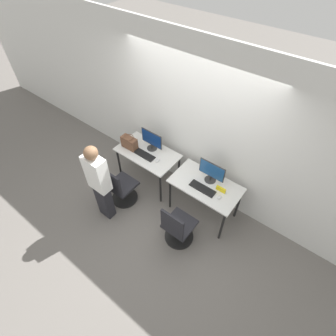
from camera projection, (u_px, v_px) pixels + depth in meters
ground_plane at (164, 205)px, 4.81m from camera, size 20.00×20.00×0.00m
wall_back at (192, 123)px, 4.21m from camera, size 12.00×0.05×2.80m
desk_left at (148, 156)px, 4.76m from camera, size 1.13×0.65×0.74m
monitor_left at (152, 140)px, 4.63m from camera, size 0.44×0.19×0.37m
keyboard_left at (144, 155)px, 4.64m from camera, size 0.43×0.14×0.02m
mouse_left at (158, 160)px, 4.54m from camera, size 0.06×0.09×0.03m
office_chair_left at (121, 188)px, 4.64m from camera, size 0.48×0.48×0.86m
person_left at (99, 182)px, 4.07m from camera, size 0.36×0.21×1.58m
desk_right at (205, 188)px, 4.25m from camera, size 1.13×0.65×0.74m
monitor_right at (212, 172)px, 4.11m from camera, size 0.44×0.19×0.37m
keyboard_right at (202, 188)px, 4.12m from camera, size 0.43×0.14×0.02m
mouse_right at (219, 197)px, 3.99m from camera, size 0.06×0.09×0.03m
office_chair_right at (178, 228)px, 4.10m from camera, size 0.48×0.48×0.86m
handbag at (129, 143)px, 4.71m from camera, size 0.30×0.18×0.25m
placard_right at (221, 189)px, 4.07m from camera, size 0.16×0.03×0.08m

